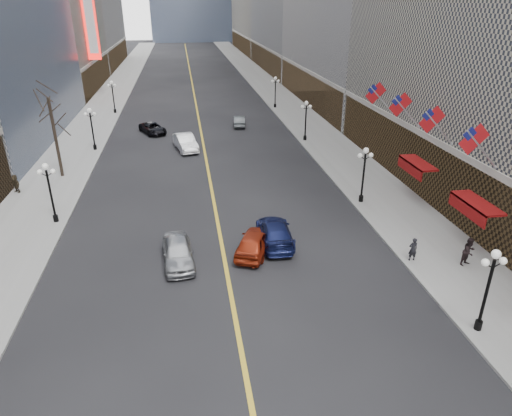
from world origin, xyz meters
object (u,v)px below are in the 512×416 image
object	(u,v)px
ped_ne_corner	(413,249)
streetlamp_east_2	(306,117)
car_nb_near	(178,252)
car_nb_far	(153,128)
streetlamp_east_0	(489,283)
streetlamp_west_3	(113,93)
car_sb_mid	(254,242)
car_sb_far	(239,121)
streetlamp_west_2	(92,125)
car_nb_mid	(185,142)
streetlamp_east_1	(364,169)
streetlamp_west_1	(49,187)
car_sb_near	(275,232)
streetlamp_east_3	(275,89)

from	to	relation	value
ped_ne_corner	streetlamp_east_2	bearing A→B (deg)	-90.37
car_nb_near	car_nb_far	world-z (taller)	car_nb_near
streetlamp_east_0	streetlamp_east_2	size ratio (longest dim) A/B	1.00
streetlamp_west_3	car_sb_mid	world-z (taller)	streetlamp_west_3
streetlamp_west_3	car_sb_far	world-z (taller)	streetlamp_west_3
streetlamp_west_2	streetlamp_east_0	bearing A→B (deg)	-55.23
car_nb_mid	car_sb_mid	size ratio (longest dim) A/B	1.14
streetlamp_east_1	car_nb_near	world-z (taller)	streetlamp_east_1
streetlamp_east_1	streetlamp_west_1	world-z (taller)	same
streetlamp_west_2	car_sb_near	size ratio (longest dim) A/B	0.85
car_nb_far	car_sb_near	size ratio (longest dim) A/B	0.89
streetlamp_east_0	streetlamp_west_2	xyz separation A→B (m)	(-23.60, 34.00, 0.00)
car_sb_mid	car_nb_far	bearing A→B (deg)	-53.76
ped_ne_corner	streetlamp_east_1	bearing A→B (deg)	-91.18
streetlamp_west_2	car_nb_far	xyz separation A→B (m)	(5.92, 6.18, -2.24)
streetlamp_east_0	car_sb_mid	size ratio (longest dim) A/B	0.99
streetlamp_east_1	streetlamp_west_3	bearing A→B (deg)	123.25
streetlamp_west_1	car_sb_mid	world-z (taller)	streetlamp_west_1
streetlamp_east_0	streetlamp_west_1	distance (m)	28.51
streetlamp_east_3	car_sb_far	distance (m)	12.20
streetlamp_west_3	car_nb_near	size ratio (longest dim) A/B	0.97
streetlamp_west_1	car_sb_mid	size ratio (longest dim) A/B	0.99
car_nb_mid	car_sb_far	xyz separation A→B (m)	(7.09, 9.29, -0.18)
streetlamp_west_2	streetlamp_west_1	bearing A→B (deg)	-90.00
car_nb_mid	ped_ne_corner	world-z (taller)	car_nb_mid
streetlamp_west_1	streetlamp_east_1	bearing A→B (deg)	0.00
streetlamp_east_3	car_sb_mid	xyz separation A→B (m)	(-9.80, -42.54, -2.13)
streetlamp_west_2	ped_ne_corner	world-z (taller)	streetlamp_west_2
car_nb_far	ped_ne_corner	xyz separation A→B (m)	(17.48, -33.46, 0.27)
car_nb_near	car_nb_far	xyz separation A→B (m)	(-3.00, 31.27, -0.13)
streetlamp_east_0	car_sb_near	bearing A→B (deg)	127.68
streetlamp_west_1	streetlamp_west_3	bearing A→B (deg)	90.00
streetlamp_west_2	streetlamp_west_3	bearing A→B (deg)	90.00
streetlamp_west_3	ped_ne_corner	xyz separation A→B (m)	(23.40, -45.28, -1.97)
car_sb_near	car_sb_far	size ratio (longest dim) A/B	1.30
car_nb_near	car_nb_mid	bearing A→B (deg)	83.34
ped_ne_corner	car_sb_far	bearing A→B (deg)	-79.51
car_nb_far	car_sb_far	bearing A→B (deg)	-14.24
streetlamp_west_1	car_sb_near	bearing A→B (deg)	-19.28
car_nb_mid	car_sb_mid	world-z (taller)	car_nb_mid
streetlamp_east_0	ped_ne_corner	bearing A→B (deg)	91.70
streetlamp_east_2	car_sb_far	size ratio (longest dim) A/B	1.10
car_nb_mid	ped_ne_corner	size ratio (longest dim) A/B	3.34
streetlamp_west_3	car_nb_near	bearing A→B (deg)	-78.31
ped_ne_corner	streetlamp_west_2	bearing A→B (deg)	-49.32
streetlamp_east_3	streetlamp_west_2	bearing A→B (deg)	-142.67
streetlamp_west_1	car_nb_far	distance (m)	24.99
streetlamp_west_2	car_sb_near	distance (m)	28.09
streetlamp_east_2	streetlamp_east_3	size ratio (longest dim) A/B	1.00
car_nb_mid	car_nb_far	xyz separation A→B (m)	(-3.88, 7.41, -0.20)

